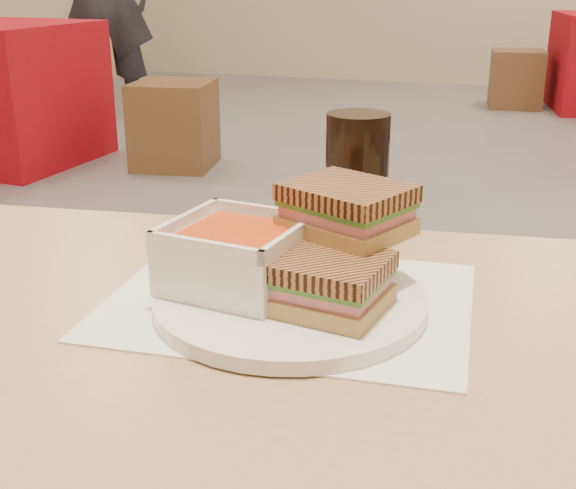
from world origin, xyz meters
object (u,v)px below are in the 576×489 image
(main_table, at_px, (253,445))
(bg_chair_0r, at_px, (174,125))
(soup_bowl, at_px, (237,257))
(panini_lower, at_px, (324,282))
(bg_chair_2l, at_px, (516,79))
(cola_glass, at_px, (357,181))
(bg_table_0, at_px, (4,94))
(plate, at_px, (290,302))

(main_table, distance_m, bg_chair_0r, 3.70)
(main_table, relative_size, bg_chair_0r, 2.60)
(main_table, relative_size, soup_bowl, 8.80)
(panini_lower, height_order, bg_chair_2l, panini_lower)
(soup_bowl, bearing_deg, cola_glass, 69.17)
(main_table, height_order, bg_table_0, bg_table_0)
(plate, height_order, soup_bowl, soup_bowl)
(soup_bowl, distance_m, panini_lower, 0.10)
(panini_lower, height_order, cola_glass, cola_glass)
(panini_lower, distance_m, bg_chair_0r, 3.69)
(soup_bowl, relative_size, bg_table_0, 0.15)
(main_table, xyz_separation_m, soup_bowl, (-0.05, 0.08, 0.16))
(plate, relative_size, cola_glass, 1.67)
(plate, xyz_separation_m, bg_chair_0r, (-1.72, 3.18, -0.52))
(bg_chair_0r, bearing_deg, cola_glass, -59.72)
(plate, bearing_deg, soup_bowl, 172.88)
(soup_bowl, distance_m, bg_chair_0r, 3.62)
(main_table, xyz_separation_m, cola_glass, (0.03, 0.29, 0.20))
(bg_chair_2l, bearing_deg, bg_chair_0r, -123.63)
(panini_lower, distance_m, bg_chair_2l, 5.90)
(cola_glass, relative_size, bg_chair_0r, 0.34)
(bg_chair_2l, bearing_deg, main_table, -90.70)
(main_table, distance_m, panini_lower, 0.18)
(panini_lower, relative_size, bg_chair_0r, 0.26)
(bg_chair_2l, bearing_deg, soup_bowl, -91.17)
(bg_table_0, height_order, bg_chair_0r, bg_table_0)
(panini_lower, bearing_deg, plate, 156.75)
(main_table, xyz_separation_m, bg_table_0, (-2.70, 3.09, -0.24))
(cola_glass, height_order, bg_table_0, cola_glass)
(bg_chair_0r, bearing_deg, soup_bowl, -62.43)
(panini_lower, height_order, bg_chair_0r, panini_lower)
(main_table, relative_size, bg_table_0, 1.35)
(plate, distance_m, bg_chair_2l, 5.88)
(plate, distance_m, bg_chair_0r, 3.65)
(plate, bearing_deg, bg_chair_2l, 89.42)
(main_table, distance_m, bg_chair_2l, 5.94)
(soup_bowl, xyz_separation_m, bg_chair_2l, (0.12, 5.85, -0.57))
(bg_chair_0r, relative_size, bg_chair_2l, 1.07)
(plate, relative_size, soup_bowl, 1.90)
(soup_bowl, bearing_deg, plate, -7.12)
(cola_glass, height_order, bg_chair_0r, cola_glass)
(main_table, height_order, plate, plate)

